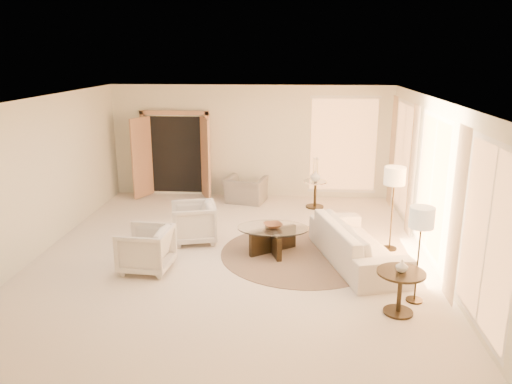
# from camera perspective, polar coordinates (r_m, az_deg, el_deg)

# --- Properties ---
(room) EXTENTS (7.04, 8.04, 2.83)m
(room) POSITION_cam_1_polar(r_m,az_deg,el_deg) (8.68, -2.83, 1.24)
(room) COLOR #F0DECA
(room) RESTS_ON ground
(windows_right) EXTENTS (0.10, 6.40, 2.40)m
(windows_right) POSITION_cam_1_polar(r_m,az_deg,el_deg) (9.04, 19.50, 0.62)
(windows_right) COLOR #FFB066
(windows_right) RESTS_ON room
(window_back_corner) EXTENTS (1.70, 0.10, 2.40)m
(window_back_corner) POSITION_cam_1_polar(r_m,az_deg,el_deg) (12.55, 9.97, 5.28)
(window_back_corner) COLOR #FFB066
(window_back_corner) RESTS_ON room
(curtains_right) EXTENTS (0.06, 5.20, 2.60)m
(curtains_right) POSITION_cam_1_polar(r_m,az_deg,el_deg) (9.89, 17.89, 1.70)
(curtains_right) COLOR #D2B591
(curtains_right) RESTS_ON room
(french_doors) EXTENTS (1.95, 0.66, 2.16)m
(french_doors) POSITION_cam_1_polar(r_m,az_deg,el_deg) (12.76, -9.20, 4.19)
(french_doors) COLOR tan
(french_doors) RESTS_ON room
(area_rug) EXTENTS (3.53, 3.53, 0.01)m
(area_rug) POSITION_cam_1_polar(r_m,az_deg,el_deg) (9.25, 5.26, -6.99)
(area_rug) COLOR #453327
(area_rug) RESTS_ON room
(sofa) EXTENTS (1.60, 2.65, 0.72)m
(sofa) POSITION_cam_1_polar(r_m,az_deg,el_deg) (8.90, 11.46, -5.70)
(sofa) COLOR silver
(sofa) RESTS_ON room
(armchair_left) EXTENTS (0.95, 0.99, 0.85)m
(armchair_left) POSITION_cam_1_polar(r_m,az_deg,el_deg) (9.72, -7.17, -3.27)
(armchair_left) COLOR silver
(armchair_left) RESTS_ON room
(armchair_right) EXTENTS (0.81, 0.86, 0.83)m
(armchair_right) POSITION_cam_1_polar(r_m,az_deg,el_deg) (8.60, -12.48, -6.16)
(armchair_right) COLOR silver
(armchair_right) RESTS_ON room
(accent_chair) EXTENTS (1.06, 0.81, 0.83)m
(accent_chair) POSITION_cam_1_polar(r_m,az_deg,el_deg) (12.21, -1.20, 0.73)
(accent_chair) COLOR gray
(accent_chair) RESTS_ON room
(coffee_table) EXTENTS (1.66, 1.66, 0.48)m
(coffee_table) POSITION_cam_1_polar(r_m,az_deg,el_deg) (9.18, 1.95, -5.12)
(coffee_table) COLOR black
(coffee_table) RESTS_ON room
(end_table) EXTENTS (0.67, 0.67, 0.63)m
(end_table) POSITION_cam_1_polar(r_m,az_deg,el_deg) (7.34, 16.16, -10.16)
(end_table) COLOR black
(end_table) RESTS_ON room
(side_table) EXTENTS (0.56, 0.56, 0.65)m
(side_table) POSITION_cam_1_polar(r_m,az_deg,el_deg) (11.86, 6.77, 0.06)
(side_table) COLOR black
(side_table) RESTS_ON room
(floor_lamp_near) EXTENTS (0.38, 0.38, 1.58)m
(floor_lamp_near) POSITION_cam_1_polar(r_m,az_deg,el_deg) (9.34, 15.56, 1.36)
(floor_lamp_near) COLOR black
(floor_lamp_near) RESTS_ON room
(floor_lamp_far) EXTENTS (0.35, 0.35, 1.46)m
(floor_lamp_far) POSITION_cam_1_polar(r_m,az_deg,el_deg) (7.46, 18.40, -3.26)
(floor_lamp_far) COLOR black
(floor_lamp_far) RESTS_ON room
(bowl) EXTENTS (0.44, 0.44, 0.08)m
(bowl) POSITION_cam_1_polar(r_m,az_deg,el_deg) (9.10, 1.97, -3.84)
(bowl) COLOR brown
(bowl) RESTS_ON coffee_table
(end_vase) EXTENTS (0.20, 0.20, 0.18)m
(end_vase) POSITION_cam_1_polar(r_m,az_deg,el_deg) (7.23, 16.33, -8.14)
(end_vase) COLOR white
(end_vase) RESTS_ON end_table
(side_vase) EXTENTS (0.31, 0.31, 0.26)m
(side_vase) POSITION_cam_1_polar(r_m,az_deg,el_deg) (11.76, 6.83, 1.85)
(side_vase) COLOR white
(side_vase) RESTS_ON side_table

